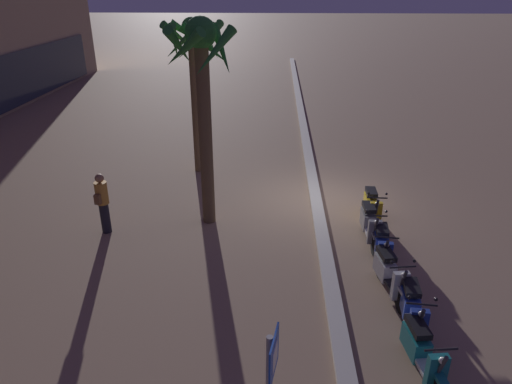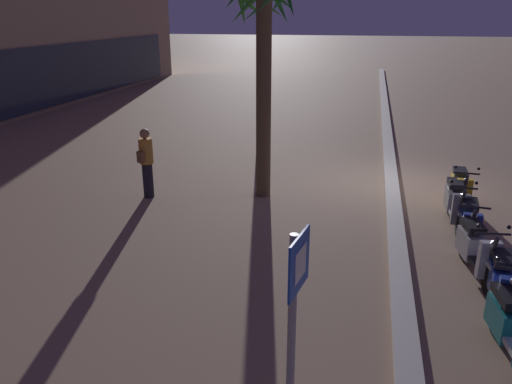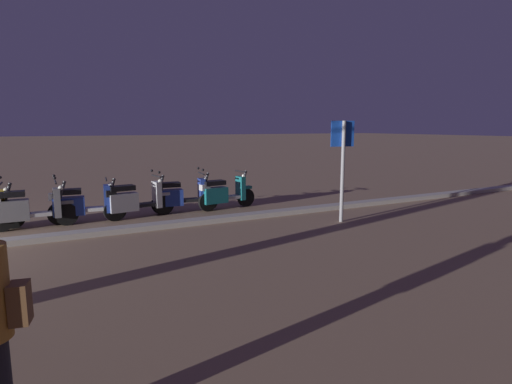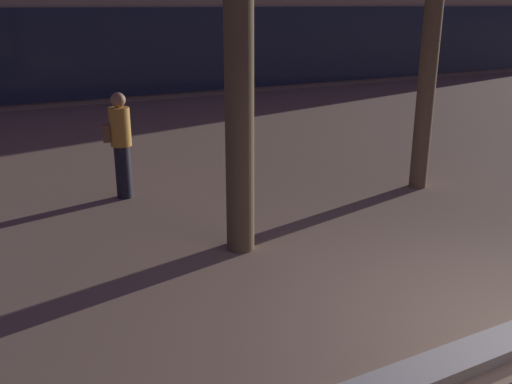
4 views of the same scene
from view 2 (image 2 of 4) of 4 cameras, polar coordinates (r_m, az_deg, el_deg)
The scene contains 11 objects.
ground_plane at distance 14.19m, azimuth 15.55°, elevation 0.75°, with size 200.00×200.00×0.00m, color #93755B.
curb_strip at distance 14.16m, azimuth 15.11°, elevation 1.02°, with size 60.00×0.36×0.12m, color #BCB7AD.
scooter_blue_lead_nearest at distance 8.77m, azimuth 26.20°, elevation -9.43°, with size 1.79×0.56×1.17m.
scooter_silver_last_in_row at distance 9.80m, azimuth 23.63°, elevation -5.94°, with size 1.79×0.61×1.17m.
scooter_blue_mid_rear at distance 10.90m, azimuth 22.96°, elevation -3.33°, with size 1.76×0.56×1.04m.
scooter_grey_tail_end at distance 11.93m, azimuth 21.66°, elevation -1.14°, with size 1.82×0.56×1.17m.
scooter_yellow_gap_after_mid at distance 13.00m, azimuth 22.11°, elevation 0.39°, with size 1.84×0.56×1.17m.
crossing_sign at distance 5.29m, azimuth 4.32°, elevation -13.70°, with size 0.60×0.16×2.40m.
palm_tree_far_corner at distance 12.18m, azimuth 0.90°, elevation 18.35°, with size 1.90×1.97×5.70m.
palm_tree_near_sign at distance 16.27m, azimuth 0.56°, elevation 18.73°, with size 2.10×2.15×5.41m.
pedestrian_window_shopping at distance 12.80m, azimuth -12.31°, elevation 3.43°, with size 0.46×0.34×1.76m.
Camera 2 is at (-13.46, 0.86, 4.40)m, focal length 35.29 mm.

